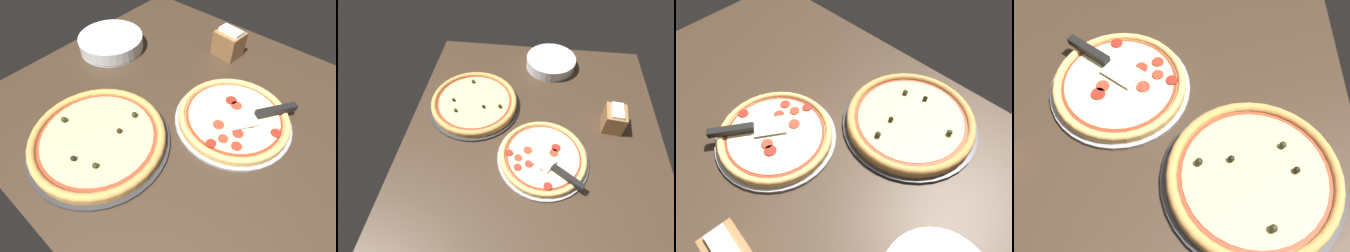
{
  "view_description": "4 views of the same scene",
  "coord_description": "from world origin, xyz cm",
  "views": [
    {
      "loc": [
        -20.72,
        49.83,
        64.63
      ],
      "look_at": [
        11.44,
        12.04,
        3.0
      ],
      "focal_mm": 28.0,
      "sensor_mm": 36.0,
      "label": 1
    },
    {
      "loc": [
        -57.94,
        3.73,
        91.75
      ],
      "look_at": [
        11.44,
        12.04,
        3.0
      ],
      "focal_mm": 28.0,
      "sensor_mm": 36.0,
      "label": 2
    },
    {
      "loc": [
        54.15,
        -32.31,
        81.95
      ],
      "look_at": [
        11.44,
        12.04,
        3.0
      ],
      "focal_mm": 35.0,
      "sensor_mm": 36.0,
      "label": 3
    },
    {
      "loc": [
        60.33,
        12.97,
        84.09
      ],
      "look_at": [
        11.44,
        12.04,
        3.0
      ],
      "focal_mm": 42.0,
      "sensor_mm": 36.0,
      "label": 4
    }
  ],
  "objects": [
    {
      "name": "ground_plane",
      "position": [
        0.0,
        0.0,
        -1.8
      ],
      "size": [
        148.43,
        110.76,
        3.6
      ],
      "primitive_type": "cube",
      "color": "#38281C"
    },
    {
      "name": "pizza_pan_front",
      "position": [
        -1.52,
        -4.43,
        0.5
      ],
      "size": [
        36.71,
        36.71,
        1.0
      ],
      "primitive_type": "cylinder",
      "color": "#939399",
      "rests_on": "ground_plane"
    },
    {
      "name": "pizza_front",
      "position": [
        -1.53,
        -4.41,
        2.37
      ],
      "size": [
        34.51,
        34.51,
        2.71
      ],
      "color": "#DBAD60",
      "rests_on": "pizza_pan_front"
    },
    {
      "name": "pizza_pan_back",
      "position": [
        24.4,
        28.52,
        0.5
      ],
      "size": [
        42.47,
        42.47,
        1.0
      ],
      "primitive_type": "cylinder",
      "color": "#2D2D30",
      "rests_on": "ground_plane"
    },
    {
      "name": "pizza_back",
      "position": [
        24.4,
        28.51,
        2.6
      ],
      "size": [
        39.92,
        39.92,
        4.19
      ],
      "color": "#C68E47",
      "rests_on": "pizza_pan_back"
    },
    {
      "name": "serving_spatula",
      "position": [
        -9.46,
        -11.39,
        4.52
      ],
      "size": [
        16.85,
        21.53,
        2.0
      ],
      "color": "silver",
      "rests_on": "pizza_front"
    }
  ]
}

